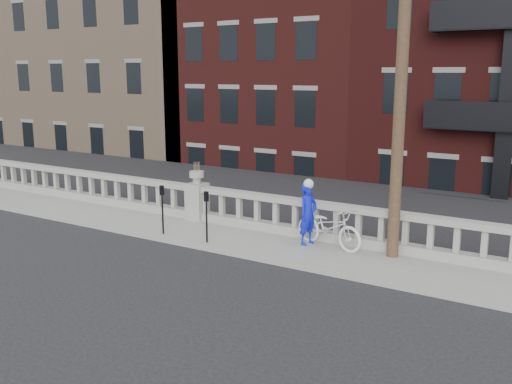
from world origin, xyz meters
TOP-DOWN VIEW (x-y plane):
  - ground at (0.00, 0.00)m, footprint 120.00×120.00m
  - sidewalk at (0.00, 3.00)m, footprint 32.00×2.20m
  - balustrade at (0.00, 3.95)m, footprint 28.00×0.34m
  - planter_pedestal at (0.00, 3.95)m, footprint 0.55×0.55m
  - lower_level at (0.56, 23.04)m, footprint 80.00×44.00m
  - utility_pole at (6.20, 3.60)m, footprint 1.60×0.28m
  - parking_meter_b at (0.19, 2.15)m, footprint 0.10×0.09m
  - parking_meter_c at (1.69, 2.15)m, footprint 0.10×0.09m
  - bicycle at (4.57, 3.47)m, footprint 2.11×1.16m
  - cyclist at (4.00, 3.41)m, footprint 0.51×0.66m

SIDE VIEW (x-z plane):
  - ground at x=0.00m, z-range 0.00..0.00m
  - sidewalk at x=0.00m, z-range 0.00..0.15m
  - balustrade at x=0.00m, z-range 0.13..1.16m
  - bicycle at x=4.57m, z-range 0.15..1.20m
  - planter_pedestal at x=0.00m, z-range -0.05..1.71m
  - cyclist at x=4.00m, z-range 0.15..1.76m
  - parking_meter_b at x=0.19m, z-range 0.32..1.68m
  - parking_meter_c at x=1.69m, z-range 0.32..1.68m
  - lower_level at x=0.56m, z-range -7.77..13.03m
  - utility_pole at x=6.20m, z-range 0.24..10.24m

